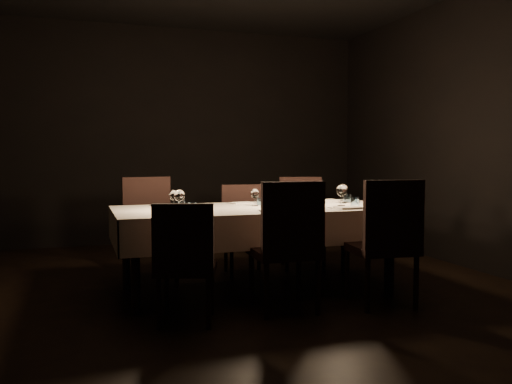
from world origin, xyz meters
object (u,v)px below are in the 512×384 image
object	(u,v)px
chair_near_center	(287,242)
chair_far_center	(244,224)
chair_near_left	(185,257)
chair_far_left	(149,223)
dining_table	(256,215)
chair_far_right	(302,218)
chair_near_right	(386,238)

from	to	relation	value
chair_near_center	chair_far_center	world-z (taller)	chair_near_center
chair_near_left	chair_near_center	world-z (taller)	chair_near_center
chair_far_left	dining_table	bearing A→B (deg)	-47.06
chair_far_center	chair_far_right	distance (m)	0.70
chair_far_right	chair_far_left	bearing A→B (deg)	-164.03
chair_near_center	chair_far_center	bearing A→B (deg)	-91.96
chair_far_left	chair_far_center	world-z (taller)	chair_far_left
chair_near_left	chair_far_center	size ratio (longest dim) A/B	0.98
dining_table	chair_near_center	xyz separation A→B (m)	(0.01, -0.75, -0.12)
dining_table	chair_far_left	size ratio (longest dim) A/B	2.49
chair_near_center	chair_far_center	xyz separation A→B (m)	(0.11, 1.49, -0.05)
chair_near_left	chair_far_center	bearing A→B (deg)	-103.17
chair_near_center	chair_far_left	xyz separation A→B (m)	(-0.87, 1.56, -0.01)
dining_table	chair_far_right	world-z (taller)	chair_far_right
chair_near_right	chair_far_left	bearing A→B (deg)	-39.24
dining_table	chair_near_right	bearing A→B (deg)	-46.01
chair_near_right	chair_far_right	bearing A→B (deg)	-84.20
dining_table	chair_far_center	xyz separation A→B (m)	(0.12, 0.74, -0.18)
chair_far_left	chair_far_right	distance (m)	1.67
chair_near_center	chair_far_right	xyz separation A→B (m)	(0.80, 1.59, -0.02)
chair_near_right	chair_far_right	world-z (taller)	chair_near_right
dining_table	chair_far_right	distance (m)	1.18
dining_table	chair_far_center	bearing A→B (deg)	81.14
chair_near_center	chair_far_right	world-z (taller)	chair_near_center
chair_far_right	chair_far_center	bearing A→B (deg)	-156.88
dining_table	chair_near_center	distance (m)	0.76
chair_near_left	chair_far_right	distance (m)	2.31
dining_table	chair_near_center	size ratio (longest dim) A/B	2.43
chair_near_left	chair_far_right	size ratio (longest dim) A/B	0.91
chair_near_right	chair_far_left	xyz separation A→B (m)	(-1.68, 1.66, -0.01)
dining_table	chair_near_right	size ratio (longest dim) A/B	2.42
chair_far_left	chair_far_right	xyz separation A→B (m)	(1.67, 0.03, -0.01)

